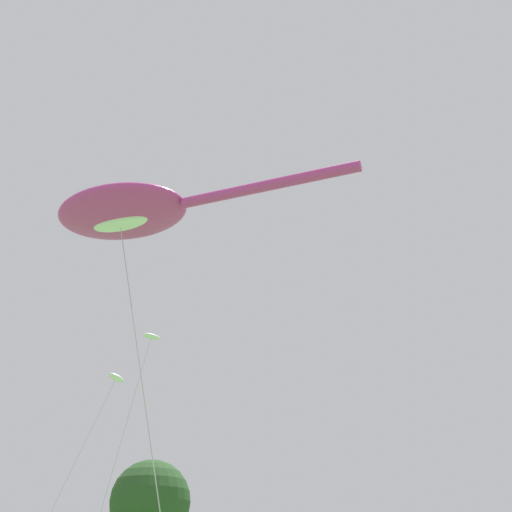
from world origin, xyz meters
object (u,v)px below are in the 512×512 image
at_px(small_kite_diamond_red, 150,340).
at_px(tree_pine_center, 150,502).
at_px(small_kite_triangle_green, 116,379).
at_px(big_show_kite, 128,212).

xyz_separation_m(small_kite_diamond_red, tree_pine_center, (17.66, 34.37, -2.17)).
bearing_deg(small_kite_diamond_red, small_kite_triangle_green, -95.92).
bearing_deg(big_show_kite, tree_pine_center, -62.08).
bearing_deg(big_show_kite, small_kite_triangle_green, -57.38).
bearing_deg(small_kite_triangle_green, small_kite_diamond_red, 49.41).
height_order(big_show_kite, tree_pine_center, tree_pine_center).
height_order(small_kite_triangle_green, tree_pine_center, tree_pine_center).
distance_m(small_kite_triangle_green, tree_pine_center, 36.51).
relative_size(big_show_kite, small_kite_diamond_red, 1.03).
bearing_deg(tree_pine_center, small_kite_triangle_green, -119.49).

